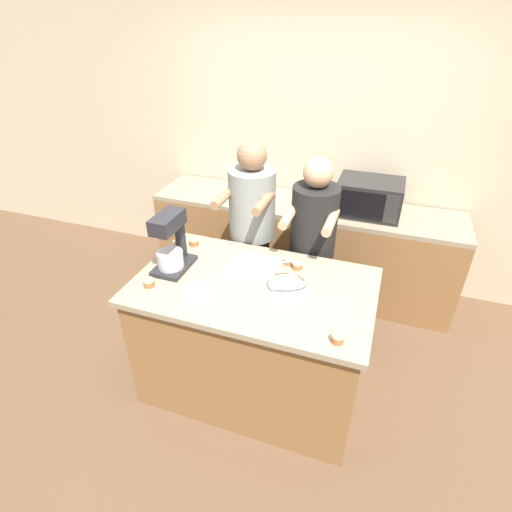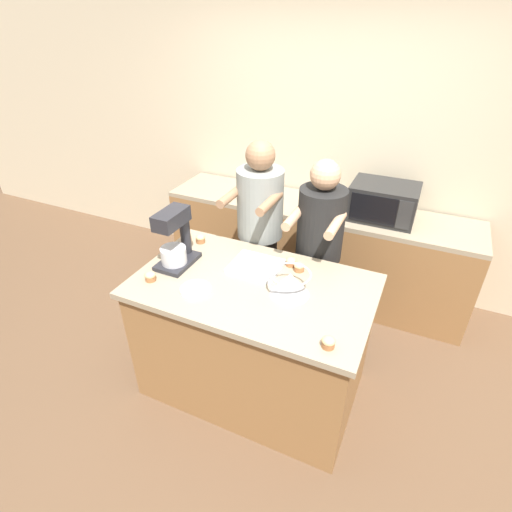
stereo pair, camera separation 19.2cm
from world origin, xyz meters
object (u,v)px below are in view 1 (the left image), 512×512
cupcake_3 (338,337)px  cupcake_2 (149,282)px  stand_mixer (172,245)px  cupcake_1 (297,264)px  cupcake_0 (179,240)px  baking_tray (254,265)px  small_plate (197,293)px  person_right (311,254)px  microwave_oven (369,197)px  cupcake_5 (288,260)px  person_left (252,240)px  cupcake_4 (194,241)px  mixing_bowl (292,281)px

cupcake_3 → cupcake_2: bearing=175.2°
stand_mixer → cupcake_1: stand_mixer is taller
cupcake_2 → cupcake_0: bearing=98.0°
baking_tray → cupcake_1: size_ratio=4.61×
small_plate → cupcake_1: cupcake_1 is taller
person_right → microwave_oven: (0.32, 0.73, 0.21)m
cupcake_2 → cupcake_5: 0.92m
person_left → cupcake_4: person_left is taller
person_left → person_right: size_ratio=1.04×
person_left → cupcake_0: person_left is taller
stand_mixer → cupcake_4: size_ratio=5.58×
microwave_oven → cupcake_1: bearing=-107.3°
baking_tray → cupcake_5: size_ratio=4.61×
stand_mixer → person_left: bearing=63.0°
mixing_bowl → cupcake_0: size_ratio=3.53×
small_plate → cupcake_1: (0.50, 0.47, 0.02)m
cupcake_0 → cupcake_5: 0.82m
cupcake_3 → cupcake_1: bearing=121.6°
person_right → small_plate: (-0.52, -0.85, 0.11)m
person_left → cupcake_5: 0.52m
person_right → cupcake_3: bearing=-70.3°
microwave_oven → cupcake_3: (0.02, -1.70, -0.08)m
person_left → small_plate: size_ratio=8.66×
microwave_oven → cupcake_4: (-1.13, -1.05, -0.08)m
cupcake_1 → cupcake_5: size_ratio=1.00×
person_left → person_right: 0.47m
microwave_oven → cupcake_4: 1.55m
stand_mixer → mixing_bowl: (0.81, -0.00, -0.09)m
person_right → microwave_oven: bearing=66.0°
person_right → cupcake_5: size_ratio=22.02×
baking_tray → mixing_bowl: bearing=-30.0°
small_plate → cupcake_2: bearing=-175.3°
small_plate → cupcake_2: (-0.32, -0.03, 0.02)m
stand_mixer → mixing_bowl: size_ratio=1.58×
cupcake_1 → cupcake_2: size_ratio=1.00×
cupcake_2 → microwave_oven: bearing=54.0°
stand_mixer → cupcake_4: bearing=92.0°
baking_tray → microwave_oven: (0.62, 1.19, 0.09)m
cupcake_5 → cupcake_1: bearing=-27.6°
person_left → cupcake_3: (0.82, -0.97, 0.10)m
cupcake_3 → cupcake_4: (-1.16, 0.65, 0.00)m
microwave_oven → cupcake_4: bearing=-137.1°
stand_mixer → microwave_oven: 1.76m
cupcake_5 → person_left: bearing=138.5°
cupcake_0 → cupcake_2: 0.54m
cupcake_2 → cupcake_4: (0.03, 0.55, 0.00)m
cupcake_1 → cupcake_5: 0.08m
cupcake_3 → cupcake_0: bearing=153.5°
mixing_bowl → cupcake_1: size_ratio=3.53×
cupcake_0 → cupcake_2: bearing=-82.0°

